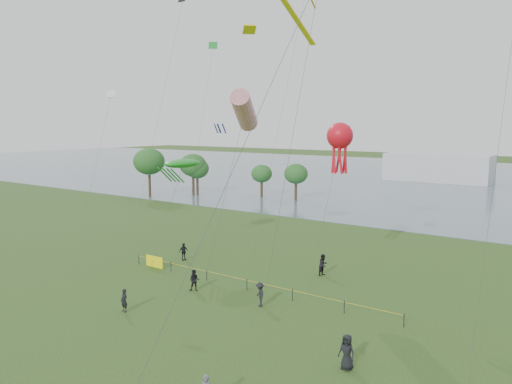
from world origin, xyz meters
The scene contains 15 objects.
ground_plane centered at (0.00, 0.00, 0.00)m, with size 400.00×400.00×0.00m, color #213D13.
lake centered at (0.00, 100.00, 0.02)m, with size 400.00×120.00×0.08m, color slate.
pavilion_left centered at (-12.00, 95.00, 3.00)m, with size 22.00×8.00×6.00m, color silver.
trees centered at (-38.74, 47.36, 5.21)m, with size 27.25×15.52×8.35m.
fence centered at (-9.04, 12.92, 0.55)m, with size 24.07×0.07×1.05m.
spectator_a centered at (-5.97, 10.45, 0.81)m, with size 0.79×0.62×1.63m, color black.
spectator_b centered at (-0.16, 10.69, 0.84)m, with size 1.08×0.62×1.68m, color black.
spectator_c centered at (-12.62, 16.23, 0.79)m, with size 0.93×0.39×1.59m, color black.
spectator_d centered at (8.51, 6.01, 0.92)m, with size 0.90×0.58×1.83m, color black.
spectator_f centered at (-6.92, 4.63, 0.78)m, with size 0.57×0.37×1.55m, color black.
spectator_g centered at (0.05, 19.47, 0.90)m, with size 0.88×0.68×1.80m, color black.
kite_windsock centered at (-8.56, 20.16, 13.59)m, with size 4.22×7.06×15.49m.
kite_creature centered at (-15.11, 18.87, 8.59)m, with size 3.35×8.67×9.05m.
kite_octopus centered at (1.61, 18.79, 11.41)m, with size 2.02×5.86×12.52m.
small_kites centered at (-5.20, 19.92, 22.36)m, with size 41.04×14.89×10.73m.
Camera 1 is at (18.67, -16.15, 12.36)m, focal length 35.00 mm.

